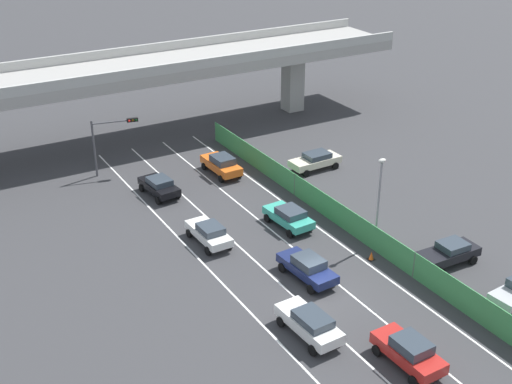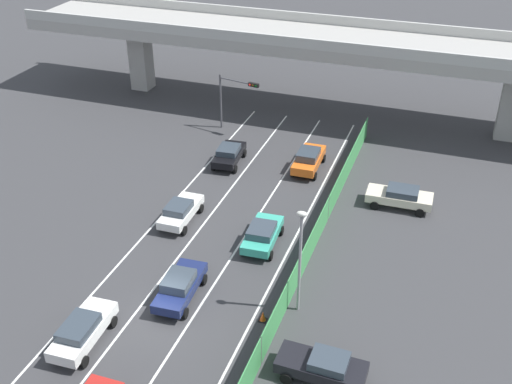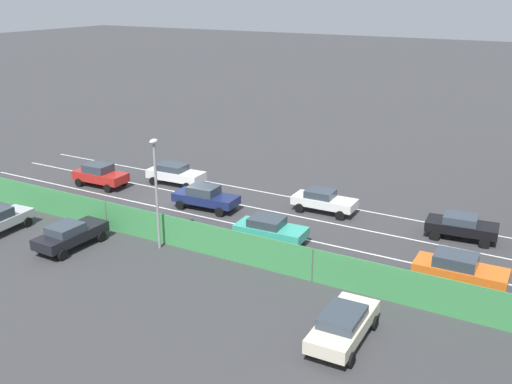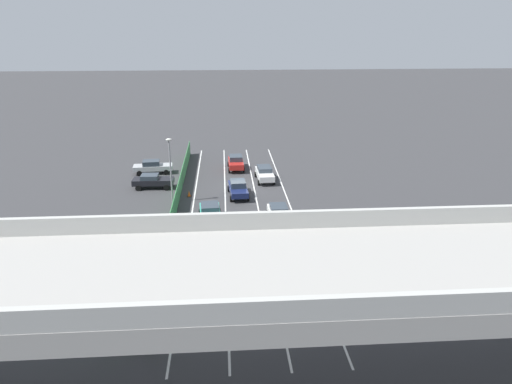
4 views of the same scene
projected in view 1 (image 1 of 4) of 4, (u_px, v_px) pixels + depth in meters
ground_plane at (319, 292)px, 43.30m from camera, size 300.00×300.00×0.00m
lane_line_left_edge at (212, 273)px, 45.38m from camera, size 0.14×46.96×0.01m
lane_line_mid_left at (254, 260)px, 46.84m from camera, size 0.14×46.96×0.01m
lane_line_mid_right at (293, 248)px, 48.30m from camera, size 0.14×46.96×0.01m
lane_line_right_edge at (330, 237)px, 49.76m from camera, size 0.14×46.96×0.01m
elevated_overpass at (135, 74)px, 64.54m from camera, size 56.15×8.24×8.28m
green_fence at (348, 220)px, 50.04m from camera, size 0.10×43.06×1.89m
car_taxi_teal at (289, 216)px, 50.75m from camera, size 2.28×4.40×1.56m
car_hatchback_white at (209, 233)px, 48.53m from camera, size 2.02×4.38×1.55m
car_sedan_red at (409, 351)px, 36.60m from camera, size 2.07×4.33×1.75m
car_sedan_navy at (307, 267)px, 44.33m from camera, size 2.21×4.68×1.65m
car_taxi_orange at (222, 164)px, 59.40m from camera, size 2.11×4.66×1.75m
car_sedan_white at (310, 323)px, 38.90m from camera, size 2.14×4.63×1.61m
car_sedan_black at (159, 185)px, 55.65m from camera, size 2.35×4.36×1.52m
parked_sedan_dark at (449, 252)px, 46.03m from camera, size 4.50×2.08×1.56m
parked_sedan_cream at (316, 160)px, 60.36m from camera, size 4.73×2.17×1.55m
traffic_light at (110, 135)px, 58.28m from camera, size 3.96×1.10×5.08m
street_lamp at (379, 193)px, 47.04m from camera, size 0.60×0.36×6.64m
traffic_cone at (371, 256)px, 46.76m from camera, size 0.47×0.47×0.61m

